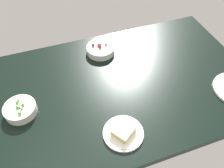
# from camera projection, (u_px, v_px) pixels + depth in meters

# --- Properties ---
(dining_table) EXTENTS (1.52, 0.87, 0.04)m
(dining_table) POSITION_uv_depth(u_px,v_px,m) (112.00, 89.00, 1.22)
(dining_table) COLOR black
(dining_table) RESTS_ON ground
(bowl_peas) EXTENTS (0.15, 0.15, 0.06)m
(bowl_peas) POSITION_uv_depth(u_px,v_px,m) (20.00, 109.00, 1.08)
(bowl_peas) COLOR white
(bowl_peas) RESTS_ON dining_table
(plate_sandwich) EXTENTS (0.18, 0.18, 0.04)m
(plate_sandwich) POSITION_uv_depth(u_px,v_px,m) (123.00, 132.00, 1.01)
(plate_sandwich) COLOR white
(plate_sandwich) RESTS_ON dining_table
(bowl_berries) EXTENTS (0.17, 0.17, 0.06)m
(bowl_berries) POSITION_uv_depth(u_px,v_px,m) (101.00, 49.00, 1.37)
(bowl_berries) COLOR white
(bowl_berries) RESTS_ON dining_table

